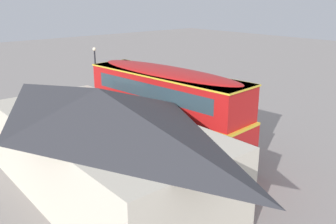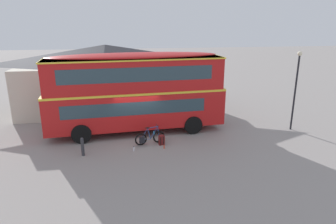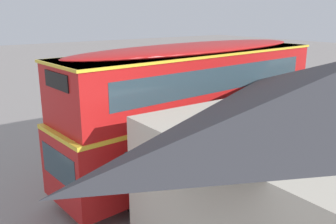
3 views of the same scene
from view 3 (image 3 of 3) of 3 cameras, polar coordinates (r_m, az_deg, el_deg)
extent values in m
plane|color=gray|center=(14.41, 2.05, -8.34)|extent=(120.00, 120.00, 0.00)
cylinder|color=black|center=(10.88, -3.84, -13.51)|extent=(1.12, 0.36, 1.10)
cylinder|color=black|center=(12.67, -10.35, -9.34)|extent=(1.12, 0.36, 1.10)
cylinder|color=black|center=(15.25, 16.17, -5.36)|extent=(1.12, 0.36, 1.10)
cylinder|color=black|center=(16.58, 9.35, -3.25)|extent=(1.12, 0.36, 1.10)
cube|color=red|center=(13.25, 4.30, -3.50)|extent=(10.59, 3.25, 2.10)
cube|color=yellow|center=(12.94, 4.39, 1.03)|extent=(10.61, 3.27, 0.12)
cube|color=red|center=(12.73, 4.48, 5.30)|extent=(10.27, 3.18, 1.90)
ellipsoid|color=red|center=(12.59, 4.58, 9.92)|extent=(10.06, 3.11, 0.36)
cube|color=#2D424C|center=(10.42, -16.75, -8.08)|extent=(0.21, 2.05, 0.90)
cube|color=black|center=(9.81, -17.08, 4.72)|extent=(0.16, 1.38, 0.44)
cube|color=#2D424C|center=(14.15, 1.39, -0.94)|extent=(8.12, 0.63, 0.76)
cube|color=#2D424C|center=(13.58, 0.87, 6.63)|extent=(8.54, 0.66, 0.80)
cube|color=#2D424C|center=(12.49, 8.97, -3.39)|extent=(8.12, 0.63, 0.76)
cube|color=#2D424C|center=(11.88, 8.63, 5.18)|extent=(8.54, 0.66, 0.80)
cube|color=yellow|center=(12.60, 4.57, 9.38)|extent=(10.38, 3.26, 0.08)
torus|color=black|center=(14.57, -4.28, -6.63)|extent=(0.68, 0.23, 0.68)
torus|color=black|center=(15.27, -1.50, -5.54)|extent=(0.68, 0.23, 0.68)
cylinder|color=#B2B2B7|center=(14.57, -4.28, -6.63)|extent=(0.07, 0.11, 0.05)
cylinder|color=#B2B2B7|center=(15.27, -1.50, -5.54)|extent=(0.07, 0.11, 0.05)
cylinder|color=#234C99|center=(14.66, -3.52, -5.30)|extent=(0.47, 0.14, 0.71)
cylinder|color=#234C99|center=(14.59, -3.35, -4.04)|extent=(0.58, 0.17, 0.08)
cylinder|color=#234C99|center=(14.86, -2.74, -5.08)|extent=(0.18, 0.07, 0.65)
cylinder|color=#234C99|center=(15.10, -2.20, -5.92)|extent=(0.54, 0.15, 0.09)
cylinder|color=#234C99|center=(15.03, -2.03, -4.70)|extent=(0.42, 0.12, 0.60)
cylinder|color=#234C99|center=(14.48, -4.22, -5.45)|extent=(0.10, 0.05, 0.63)
cylinder|color=black|center=(14.37, -4.17, -4.06)|extent=(0.13, 0.45, 0.03)
ellipsoid|color=black|center=(14.80, -2.51, -3.71)|extent=(0.28, 0.16, 0.06)
cube|color=black|center=(15.35, -2.00, -5.35)|extent=(0.30, 0.20, 0.32)
cylinder|color=#338CBF|center=(14.66, -3.52, -5.30)|extent=(0.07, 0.07, 0.18)
cube|color=maroon|center=(14.82, -5.34, -6.58)|extent=(0.34, 0.25, 0.54)
ellipsoid|color=maroon|center=(14.72, -5.37, -5.61)|extent=(0.32, 0.24, 0.10)
cube|color=#471111|center=(14.76, -5.04, -6.99)|extent=(0.22, 0.08, 0.19)
cylinder|color=black|center=(14.95, -5.37, -6.38)|extent=(0.04, 0.04, 0.43)
cylinder|color=black|center=(14.84, -5.87, -6.55)|extent=(0.04, 0.04, 0.43)
cylinder|color=#D84C33|center=(15.29, -6.58, -6.54)|extent=(0.07, 0.07, 0.22)
cylinder|color=black|center=(15.24, -6.60, -6.12)|extent=(0.04, 0.04, 0.03)
cylinder|color=silver|center=(16.13, -1.66, -5.24)|extent=(0.08, 0.08, 0.22)
cylinder|color=black|center=(16.08, -1.66, -4.83)|extent=(0.05, 0.05, 0.03)
cube|color=#3D2319|center=(13.16, 17.99, -6.56)|extent=(1.10, 0.06, 2.10)
cube|color=#2D424C|center=(10.67, 8.34, -6.14)|extent=(1.10, 0.06, 0.90)
cylinder|color=#333338|center=(17.61, 4.94, -2.40)|extent=(0.16, 0.16, 0.85)
sphere|color=#333338|center=(17.47, 4.98, -0.95)|extent=(0.16, 0.16, 0.16)
camera|label=1|loc=(23.34, 64.29, 13.62)|focal=39.22mm
camera|label=2|loc=(28.46, -18.42, 16.13)|focal=32.04mm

